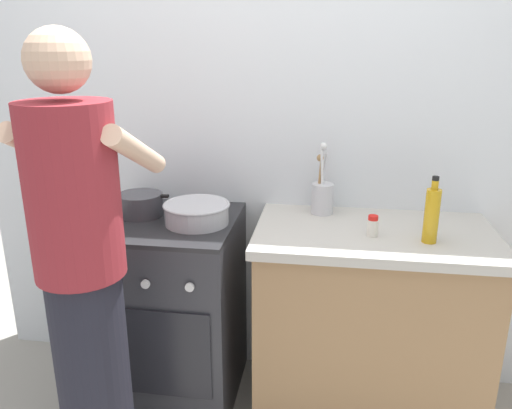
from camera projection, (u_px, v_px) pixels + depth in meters
name	position (u px, v px, depth m)	size (l,w,h in m)	color
back_wall	(299.00, 131.00, 2.39)	(3.20, 0.10, 2.50)	silver
countertop	(368.00, 324.00, 2.25)	(1.00, 0.60, 0.90)	#99724C
stove_range	(173.00, 310.00, 2.38)	(0.60, 0.62, 0.90)	#2D2D33
pot	(140.00, 204.00, 2.29)	(0.27, 0.20, 0.10)	#38383D
mixing_bowl	(197.00, 212.00, 2.19)	(0.29, 0.29, 0.09)	#B7B7BC
utensil_crock	(322.00, 195.00, 2.30)	(0.10, 0.10, 0.33)	silver
spice_bottle	(373.00, 226.00, 2.04)	(0.04, 0.04, 0.09)	silver
oil_bottle	(432.00, 215.00, 1.96)	(0.06, 0.06, 0.27)	gold
person	(84.00, 283.00, 1.74)	(0.41, 0.50, 1.70)	black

